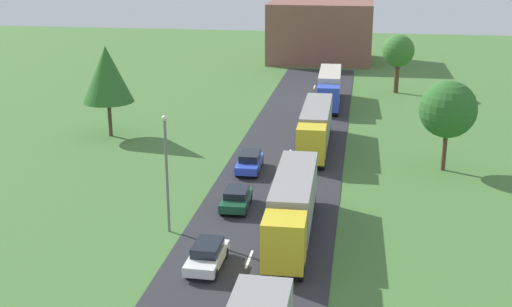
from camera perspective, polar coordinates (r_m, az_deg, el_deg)
The scene contains 12 objects.
road at distance 35.64m, azimuth -2.15°, elevation -13.09°, with size 10.00×140.00×0.06m, color #2B2B30.
truck_second at distance 42.83m, azimuth 3.16°, elevation -4.37°, with size 2.73×13.07×3.77m.
truck_third at distance 61.55m, azimuth 5.15°, elevation 2.45°, with size 2.62×13.60×3.74m.
truck_fourth at distance 78.98m, azimuth 6.35°, elevation 5.78°, with size 2.82×12.51×3.79m.
car_third at distance 39.31m, azimuth -4.24°, elevation -8.70°, with size 1.91×4.15×1.48m.
car_fourth at distance 47.59m, azimuth -1.72°, elevation -3.88°, with size 2.00×4.05×1.40m.
car_fifth at distance 55.28m, azimuth -0.55°, elevation -0.71°, with size 1.95×4.54×1.55m.
lamppost_second at distance 43.00m, azimuth -7.71°, elevation -1.25°, with size 0.36×0.36×7.94m.
tree_birch at distance 86.31m, azimuth 12.16°, elevation 8.61°, with size 4.05×4.05×7.43m.
tree_maple at distance 56.67m, azimuth 16.22°, elevation 3.66°, with size 4.74×4.74×7.64m.
tree_pine at distance 66.03m, azimuth -12.73°, elevation 6.67°, with size 4.98×4.98×8.95m.
distant_building at distance 109.36m, azimuth 5.61°, elevation 10.41°, with size 16.33×13.53×9.45m, color brown.
Camera 1 is at (6.19, -5.53, 18.20)m, focal length 46.42 mm.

